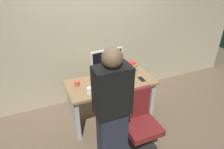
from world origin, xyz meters
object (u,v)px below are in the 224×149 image
object	(u,v)px
mouse	(125,80)
cup_by_monitor	(77,83)
monitor	(107,61)
cell_phone	(142,79)
desk	(111,93)
office_chair	(139,126)
keyboard	(108,84)
book_stack	(130,67)
person_at_desk	(112,113)
cup_near_keyboard	(90,91)

from	to	relation	value
mouse	cup_by_monitor	xyz separation A→B (m)	(-0.73, 0.16, 0.02)
monitor	cell_phone	distance (m)	0.61
desk	office_chair	bearing A→B (deg)	-83.06
keyboard	cell_phone	world-z (taller)	keyboard
cell_phone	book_stack	bearing A→B (deg)	101.30
office_chair	monitor	distance (m)	1.11
desk	keyboard	size ratio (longest dim) A/B	3.20
person_at_desk	book_stack	distance (m)	1.25
monitor	keyboard	size ratio (longest dim) A/B	1.26
cup_near_keyboard	cell_phone	size ratio (longest dim) A/B	0.65
mouse	cup_near_keyboard	size ratio (longest dim) A/B	1.07
mouse	cup_by_monitor	world-z (taller)	cup_by_monitor
office_chair	cup_near_keyboard	world-z (taller)	office_chair
person_at_desk	cup_by_monitor	distance (m)	0.94
person_at_desk	monitor	bearing A→B (deg)	70.88
desk	cell_phone	distance (m)	0.54
keyboard	cup_by_monitor	size ratio (longest dim) A/B	5.37
cup_by_monitor	mouse	bearing A→B (deg)	-12.57
monitor	cup_near_keyboard	bearing A→B (deg)	-138.17
mouse	cell_phone	distance (m)	0.26
person_at_desk	cup_near_keyboard	distance (m)	0.65
monitor	cup_by_monitor	distance (m)	0.59
person_at_desk	keyboard	world-z (taller)	person_at_desk
keyboard	desk	bearing A→B (deg)	45.19
cup_near_keyboard	book_stack	bearing A→B (deg)	23.28
cell_phone	person_at_desk	bearing A→B (deg)	-137.87
book_stack	monitor	bearing A→B (deg)	176.30
office_chair	book_stack	size ratio (longest dim) A/B	4.27
desk	cup_by_monitor	bearing A→B (deg)	169.91
monitor	office_chair	bearing A→B (deg)	-85.90
cup_by_monitor	keyboard	bearing A→B (deg)	-20.21
office_chair	person_at_desk	world-z (taller)	person_at_desk
cup_by_monitor	desk	bearing A→B (deg)	-10.09
mouse	cell_phone	bearing A→B (deg)	-13.31
office_chair	cup_by_monitor	distance (m)	1.10
office_chair	mouse	bearing A→B (deg)	79.65
desk	keyboard	world-z (taller)	keyboard
office_chair	cell_phone	xyz separation A→B (m)	(0.38, 0.64, 0.30)
keyboard	cup_by_monitor	world-z (taller)	cup_by_monitor
monitor	keyboard	xyz separation A→B (m)	(-0.10, -0.27, -0.25)
monitor	cup_by_monitor	world-z (taller)	monitor
book_stack	office_chair	bearing A→B (deg)	-109.31
mouse	desk	bearing A→B (deg)	161.85
keyboard	cell_phone	distance (m)	0.55
cup_near_keyboard	book_stack	distance (m)	0.90
person_at_desk	monitor	world-z (taller)	person_at_desk
monitor	mouse	xyz separation A→B (m)	(0.20, -0.27, -0.24)
cup_by_monitor	cell_phone	xyz separation A→B (m)	(0.99, -0.22, -0.04)
person_at_desk	mouse	size ratio (longest dim) A/B	16.39
desk	book_stack	xyz separation A→B (m)	(0.42, 0.17, 0.32)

